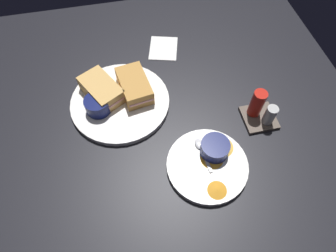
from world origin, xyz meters
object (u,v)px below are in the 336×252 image
Objects in this scene: ramekin_light_gravy at (215,148)px; condiment_caddy at (260,111)px; sandwich_half_near at (134,86)px; plate_chips_companion at (207,166)px; sandwich_half_far at (102,90)px; spoon_by_gravy_ramekin at (201,148)px; ramekin_dark_sauce at (98,105)px; spoon_by_dark_ramekin at (113,96)px; plate_sandwich_main at (120,102)px.

condiment_caddy is at bearing 118.36° from ramekin_light_gravy.
sandwich_half_near is 0.69× the size of plate_chips_companion.
sandwich_half_far is 1.51× the size of spoon_by_gravy_ramekin.
ramekin_dark_sauce is 5.87cm from spoon_by_dark_ramekin.
ramekin_dark_sauce is 30.57cm from spoon_by_gravy_ramekin.
plate_chips_companion is 2.06× the size of spoon_by_gravy_ramekin.
plate_chips_companion is at bearing -57.66° from condiment_caddy.
ramekin_light_gravy is 3.74cm from spoon_by_gravy_ramekin.
spoon_by_dark_ramekin is at bearing 62.78° from sandwich_half_far.
ramekin_dark_sauce reaches higher than plate_chips_companion.
plate_sandwich_main is at bearing 57.00° from sandwich_half_far.
plate_sandwich_main is 31.00cm from plate_chips_companion.
spoon_by_dark_ramekin is 33.29cm from plate_chips_companion.
plate_chips_companion is 2.16× the size of condiment_caddy.
spoon_by_dark_ramekin reaches higher than plate_chips_companion.
ramekin_dark_sauce is (1.97, -6.07, 3.08)cm from plate_sandwich_main.
plate_sandwich_main is 30.53cm from ramekin_light_gravy.
condiment_caddy is (14.53, 38.88, 1.44)cm from spoon_by_dark_ramekin.
spoon_by_dark_ramekin is at bearing -130.79° from plate_sandwich_main.
spoon_by_dark_ramekin is at bearing 128.90° from ramekin_dark_sauce.
sandwich_half_far reaches higher than ramekin_light_gravy.
ramekin_dark_sauce is (4.42, -10.87, -0.12)cm from sandwich_half_near.
sandwich_half_near is at bearing 112.12° from ramekin_dark_sauce.
condiment_caddy reaches higher than ramekin_dark_sauce.
sandwich_half_far is (-0.49, -9.32, 0.00)cm from sandwich_half_near.
condiment_caddy is (15.47, 32.33, -0.59)cm from sandwich_half_near.
plate_sandwich_main is 6.27cm from sandwich_half_near.
spoon_by_dark_ramekin is (-1.51, -1.75, 1.16)cm from plate_sandwich_main.
ramekin_dark_sauce is 33.84cm from plate_chips_companion.
ramekin_light_gravy is at bearing 64.91° from spoon_by_gravy_ramekin.
sandwich_half_far is 2.06× the size of ramekin_light_gravy.
spoon_by_dark_ramekin is 0.86× the size of spoon_by_gravy_ramekin.
ramekin_light_gravy is at bearing 35.06° from sandwich_half_near.
ramekin_dark_sauce is at bearing -17.53° from sandwich_half_far.
spoon_by_gravy_ramekin is at bearing 43.30° from spoon_by_dark_ramekin.
sandwich_half_far reaches higher than spoon_by_gravy_ramekin.
spoon_by_gravy_ramekin is (20.01, 18.53, 1.16)cm from plate_sandwich_main.
sandwich_half_far is at bearing -93.00° from sandwich_half_near.
sandwich_half_far is 35.69cm from ramekin_light_gravy.
condiment_caddy is (-6.99, 18.60, 1.44)cm from spoon_by_gravy_ramekin.
spoon_by_gravy_ramekin reaches higher than plate_chips_companion.
spoon_by_dark_ramekin is 32.75cm from ramekin_light_gravy.
ramekin_dark_sauce reaches higher than spoon_by_dark_ramekin.
sandwich_half_near is 2.03× the size of ramekin_dark_sauce.
spoon_by_gravy_ramekin is (-4.50, -0.46, 1.16)cm from plate_chips_companion.
condiment_caddy is (15.96, 41.65, -0.59)cm from sandwich_half_far.
condiment_caddy reaches higher than plate_chips_companion.
spoon_by_gravy_ramekin is at bearing -69.41° from condiment_caddy.
condiment_caddy is at bearing 69.50° from spoon_by_dark_ramekin.
sandwich_half_near is 1.94× the size of ramekin_light_gravy.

